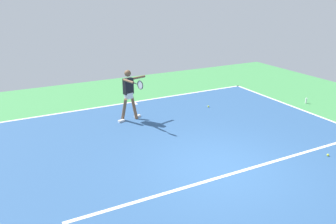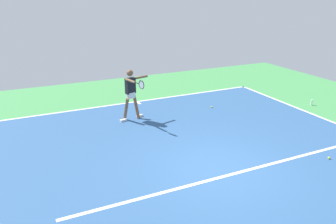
% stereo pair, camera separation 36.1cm
% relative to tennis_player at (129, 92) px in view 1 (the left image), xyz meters
% --- Properties ---
extents(ground_plane, '(20.26, 20.26, 0.00)m').
position_rel_tennis_player_xyz_m(ground_plane, '(-0.84, 4.25, -1.03)').
color(ground_plane, '#428E4C').
extents(court_surface, '(10.83, 12.21, 0.00)m').
position_rel_tennis_player_xyz_m(court_surface, '(-0.84, 4.25, -1.03)').
color(court_surface, '#2D5484').
rests_on(court_surface, ground_plane).
extents(court_line_baseline_near, '(10.83, 0.10, 0.01)m').
position_rel_tennis_player_xyz_m(court_line_baseline_near, '(-0.84, -1.81, -1.03)').
color(court_line_baseline_near, white).
rests_on(court_line_baseline_near, ground_plane).
extents(court_line_service, '(8.12, 0.10, 0.01)m').
position_rel_tennis_player_xyz_m(court_line_service, '(-0.84, 4.64, -1.03)').
color(court_line_service, white).
rests_on(court_line_service, ground_plane).
extents(court_line_centre_mark, '(0.10, 0.30, 0.01)m').
position_rel_tennis_player_xyz_m(court_line_centre_mark, '(-0.84, -1.61, -1.03)').
color(court_line_centre_mark, white).
rests_on(court_line_centre_mark, ground_plane).
extents(tennis_player, '(1.17, 1.31, 1.80)m').
position_rel_tennis_player_xyz_m(tennis_player, '(0.00, 0.00, 0.00)').
color(tennis_player, brown).
rests_on(tennis_player, ground_plane).
extents(tennis_ball_by_baseline, '(0.07, 0.07, 0.07)m').
position_rel_tennis_player_xyz_m(tennis_ball_by_baseline, '(-3.83, 5.09, -1.00)').
color(tennis_ball_by_baseline, '#CCE033').
rests_on(tennis_ball_by_baseline, ground_plane).
extents(tennis_ball_centre_court, '(0.07, 0.07, 0.07)m').
position_rel_tennis_player_xyz_m(tennis_ball_centre_court, '(-3.21, 0.14, -1.00)').
color(tennis_ball_centre_court, '#CCE033').
rests_on(tennis_ball_centre_court, ground_plane).
extents(water_bottle, '(0.07, 0.07, 0.22)m').
position_rel_tennis_player_xyz_m(water_bottle, '(-6.99, 1.55, -0.92)').
color(water_bottle, white).
rests_on(water_bottle, ground_plane).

